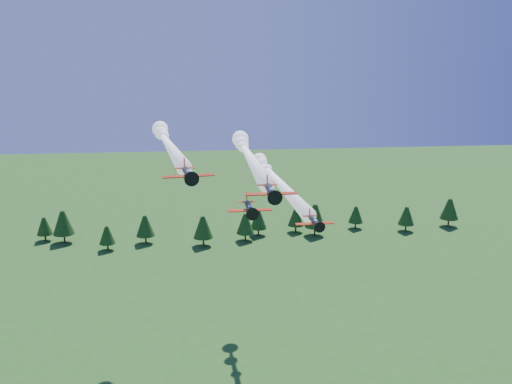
{
  "coord_description": "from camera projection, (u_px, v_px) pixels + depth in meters",
  "views": [
    {
      "loc": [
        -9.03,
        -86.37,
        66.39
      ],
      "look_at": [
        0.53,
        0.0,
        44.8
      ],
      "focal_mm": 40.0,
      "sensor_mm": 36.0,
      "label": 1
    }
  ],
  "objects": [
    {
      "name": "plane_lead",
      "position": [
        248.0,
        155.0,
        110.58
      ],
      "size": [
        7.6,
        54.14,
        3.7
      ],
      "rotation": [
        0.0,
        0.0,
        0.01
      ],
      "color": "black",
      "rests_on": "ground"
    },
    {
      "name": "plane_left",
      "position": [
        167.0,
        143.0,
        115.34
      ],
      "size": [
        12.91,
        55.46,
        3.7
      ],
      "rotation": [
        0.0,
        0.0,
        0.14
      ],
      "color": "black",
      "rests_on": "ground"
    },
    {
      "name": "plane_slot",
      "position": [
        249.0,
        208.0,
        96.01
      ],
      "size": [
        7.67,
        8.37,
        2.71
      ],
      "rotation": [
        0.0,
        0.0,
        0.03
      ],
      "color": "black",
      "rests_on": "ground"
    },
    {
      "name": "treeline",
      "position": [
        234.0,
        221.0,
        206.03
      ],
      "size": [
        181.87,
        20.24,
        11.81
      ],
      "color": "#382314",
      "rests_on": "ground"
    },
    {
      "name": "plane_right",
      "position": [
        275.0,
        178.0,
        124.94
      ],
      "size": [
        7.96,
        59.14,
        3.7
      ],
      "rotation": [
        0.0,
        0.0,
        0.05
      ],
      "color": "black",
      "rests_on": "ground"
    }
  ]
}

